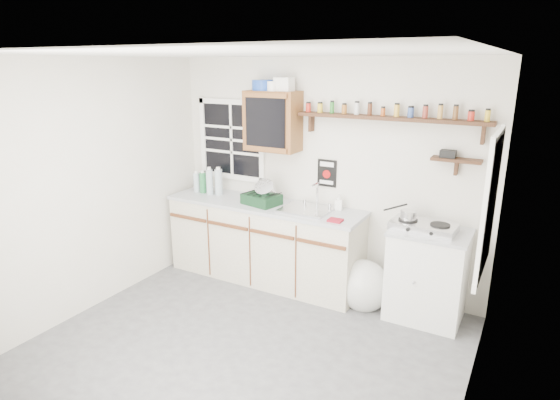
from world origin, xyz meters
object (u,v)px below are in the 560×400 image
at_px(spice_shelf, 390,117).
at_px(hotplate, 423,226).
at_px(right_cabinet, 427,275).
at_px(main_cabinet, 264,241).
at_px(upper_cabinet, 273,121).
at_px(dish_rack, 263,196).

distance_m(spice_shelf, hotplate, 1.10).
relative_size(right_cabinet, hotplate, 1.47).
height_order(spice_shelf, hotplate, spice_shelf).
bearing_deg(main_cabinet, upper_cabinet, 76.32).
bearing_deg(main_cabinet, spice_shelf, 9.21).
height_order(upper_cabinet, hotplate, upper_cabinet).
xyz_separation_m(upper_cabinet, spice_shelf, (1.28, 0.07, 0.11)).
relative_size(upper_cabinet, hotplate, 1.05).
relative_size(main_cabinet, spice_shelf, 1.21).
bearing_deg(hotplate, spice_shelf, 158.91).
distance_m(main_cabinet, upper_cabinet, 1.37).
bearing_deg(dish_rack, right_cabinet, 13.76).
relative_size(main_cabinet, right_cabinet, 2.54).
height_order(right_cabinet, spice_shelf, spice_shelf).
distance_m(upper_cabinet, hotplate, 1.94).
height_order(main_cabinet, spice_shelf, spice_shelf).
distance_m(main_cabinet, dish_rack, 0.55).
height_order(upper_cabinet, spice_shelf, upper_cabinet).
xyz_separation_m(right_cabinet, spice_shelf, (-0.52, 0.19, 1.48)).
bearing_deg(right_cabinet, main_cabinet, -179.21).
bearing_deg(upper_cabinet, spice_shelf, 3.10).
bearing_deg(right_cabinet, hotplate, -163.98).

